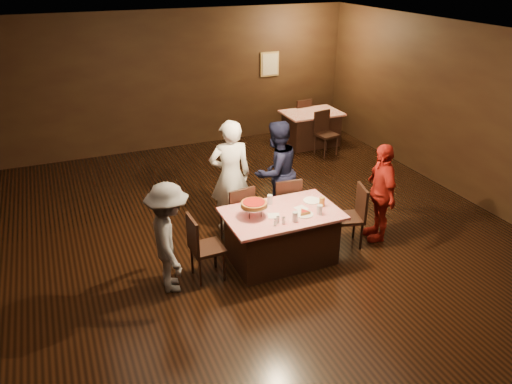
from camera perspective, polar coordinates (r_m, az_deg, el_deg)
room at (r=6.61m, az=1.90°, el=9.11°), size 10.00×10.04×3.02m
main_table at (r=7.12m, az=2.91°, el=-5.08°), size 1.60×1.00×0.77m
back_table at (r=11.66m, az=6.31°, el=7.24°), size 1.30×0.90×0.77m
chair_far_left at (r=7.54m, az=-2.27°, el=-2.42°), size 0.48×0.48×0.95m
chair_far_right at (r=7.82m, az=3.22°, el=-1.36°), size 0.45×0.45×0.95m
chair_end_left at (r=6.73m, az=-5.61°, el=-6.24°), size 0.44×0.44×0.95m
chair_end_right at (r=7.56m, az=10.48°, el=-2.77°), size 0.51×0.51×0.95m
chair_back_near at (r=11.05m, az=8.07°, el=6.61°), size 0.48×0.48×0.95m
chair_back_far at (r=12.13m, az=4.97°, el=8.48°), size 0.47×0.47×0.95m
diner_white_jacket at (r=7.73m, az=-2.94°, el=1.82°), size 0.71×0.51×1.80m
diner_navy_hoodie at (r=8.02m, az=2.32°, el=2.30°), size 0.98×0.86×1.69m
diner_grey_knit at (r=6.45m, az=-9.88°, el=-5.21°), size 0.66×1.02×1.50m
diner_red_shirt at (r=7.73m, az=14.06°, el=-0.03°), size 0.59×0.97×1.54m
pizza_stand at (r=6.74m, az=-0.24°, el=-1.41°), size 0.38×0.38×0.22m
plate_with_slice at (r=6.88m, az=5.51°, el=-2.41°), size 0.25×0.25×0.06m
plate_empty at (r=7.28m, az=6.39°, el=-0.98°), size 0.25×0.25×0.01m
glass_front_left at (r=6.68m, az=4.49°, el=-2.83°), size 0.08×0.08×0.14m
glass_front_right at (r=6.89m, az=7.27°, el=-2.02°), size 0.08×0.08×0.14m
glass_amber at (r=7.12m, az=7.53°, el=-1.12°), size 0.08×0.08×0.14m
glass_back at (r=7.12m, az=1.59°, el=-0.87°), size 0.08×0.08×0.14m
condiments at (r=6.61m, az=2.64°, el=-3.30°), size 0.17×0.10×0.09m
napkin_center at (r=7.05m, az=5.18°, el=-1.87°), size 0.19×0.19×0.01m
napkin_left at (r=6.83m, az=2.03°, el=-2.72°), size 0.21×0.21×0.01m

